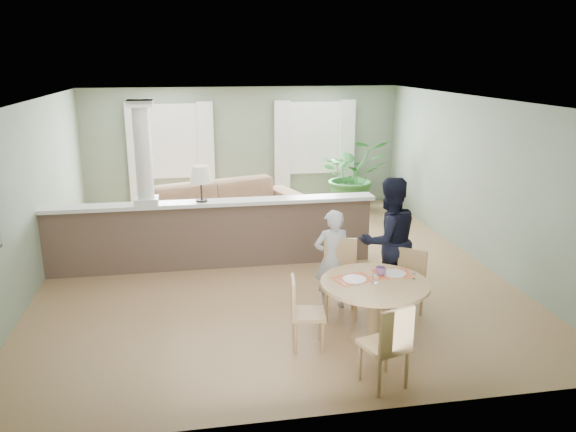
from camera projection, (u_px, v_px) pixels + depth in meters
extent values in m
plane|color=tan|center=(270.00, 267.00, 9.17)|extent=(8.00, 8.00, 0.00)
cube|color=gray|center=(244.00, 148.00, 12.59)|extent=(7.00, 0.02, 2.70)
cube|color=gray|center=(33.00, 196.00, 8.22)|extent=(0.02, 8.00, 2.70)
cube|color=gray|center=(476.00, 179.00, 9.38)|extent=(0.02, 8.00, 2.70)
cube|color=gray|center=(332.00, 284.00, 5.01)|extent=(7.00, 0.02, 2.70)
cube|color=white|center=(268.00, 99.00, 8.44)|extent=(7.00, 8.00, 0.02)
cube|color=white|center=(171.00, 141.00, 12.24)|extent=(1.10, 0.02, 1.50)
cube|color=white|center=(171.00, 141.00, 12.22)|extent=(1.22, 0.04, 1.62)
cube|color=white|center=(314.00, 138.00, 12.78)|extent=(1.10, 0.02, 1.50)
cube|color=white|center=(314.00, 138.00, 12.75)|extent=(1.22, 0.04, 1.62)
cube|color=white|center=(136.00, 157.00, 12.12)|extent=(0.35, 0.10, 2.30)
cube|color=white|center=(206.00, 155.00, 12.37)|extent=(0.35, 0.10, 2.30)
cube|color=white|center=(282.00, 152.00, 12.65)|extent=(0.35, 0.10, 2.30)
cube|color=white|center=(346.00, 151.00, 12.90)|extent=(0.35, 0.10, 2.30)
cube|color=brown|center=(213.00, 236.00, 9.06)|extent=(5.20, 0.22, 1.05)
cube|color=white|center=(211.00, 203.00, 8.91)|extent=(5.32, 0.36, 0.06)
cube|color=white|center=(147.00, 201.00, 8.73)|extent=(0.36, 0.36, 0.10)
cylinder|color=white|center=(143.00, 153.00, 8.52)|extent=(0.26, 0.26, 1.39)
cube|color=white|center=(140.00, 103.00, 8.32)|extent=(0.38, 0.38, 0.10)
cylinder|color=black|center=(202.00, 201.00, 8.88)|extent=(0.18, 0.18, 0.03)
cylinder|color=black|center=(201.00, 191.00, 8.84)|extent=(0.03, 0.03, 0.28)
cone|color=beige|center=(201.00, 174.00, 8.76)|extent=(0.36, 0.36, 0.26)
imported|color=#956F51|center=(221.00, 209.00, 10.91)|extent=(3.50, 2.22, 0.95)
imported|color=#276227|center=(353.00, 175.00, 12.37)|extent=(1.49, 1.29, 1.63)
cylinder|color=tan|center=(372.00, 340.00, 6.76)|extent=(0.54, 0.54, 0.04)
cylinder|color=tan|center=(374.00, 312.00, 6.67)|extent=(0.14, 0.14, 0.69)
cylinder|color=tan|center=(375.00, 284.00, 6.57)|extent=(1.28, 1.28, 0.04)
cube|color=red|center=(353.00, 279.00, 6.64)|extent=(0.53, 0.44, 0.01)
cube|color=red|center=(392.00, 274.00, 6.81)|extent=(0.48, 0.36, 0.01)
cylinder|color=white|center=(354.00, 279.00, 6.61)|extent=(0.28, 0.28, 0.01)
cylinder|color=white|center=(394.00, 273.00, 6.79)|extent=(0.28, 0.28, 0.01)
cylinder|color=white|center=(375.00, 279.00, 6.52)|extent=(0.08, 0.08, 0.09)
cube|color=silver|center=(352.00, 281.00, 6.54)|extent=(0.07, 0.18, 0.00)
cube|color=silver|center=(341.00, 282.00, 6.53)|extent=(0.07, 0.22, 0.00)
cylinder|color=white|center=(414.00, 276.00, 6.64)|extent=(0.04, 0.04, 0.07)
cylinder|color=silver|center=(414.00, 273.00, 6.63)|extent=(0.04, 0.04, 0.01)
imported|color=blue|center=(381.00, 271.00, 6.76)|extent=(0.16, 0.16, 0.10)
cube|color=tan|center=(341.00, 281.00, 7.34)|extent=(0.54, 0.54, 0.05)
cylinder|color=tan|center=(327.00, 304.00, 7.24)|extent=(0.04, 0.04, 0.47)
cylinder|color=tan|center=(355.00, 305.00, 7.23)|extent=(0.04, 0.04, 0.47)
cylinder|color=tan|center=(326.00, 293.00, 7.60)|extent=(0.04, 0.04, 0.47)
cylinder|color=tan|center=(353.00, 293.00, 7.58)|extent=(0.04, 0.04, 0.47)
cube|color=tan|center=(340.00, 256.00, 7.47)|extent=(0.43, 0.13, 0.50)
cube|color=tan|center=(406.00, 287.00, 7.28)|extent=(0.57, 0.57, 0.05)
cylinder|color=tan|center=(389.00, 305.00, 7.29)|extent=(0.04, 0.04, 0.41)
cylinder|color=tan|center=(413.00, 310.00, 7.13)|extent=(0.04, 0.04, 0.41)
cylinder|color=tan|center=(398.00, 296.00, 7.56)|extent=(0.04, 0.04, 0.41)
cylinder|color=tan|center=(421.00, 301.00, 7.40)|extent=(0.04, 0.04, 0.41)
cube|color=tan|center=(412.00, 265.00, 7.37)|extent=(0.31, 0.28, 0.44)
cube|color=tan|center=(384.00, 345.00, 5.76)|extent=(0.53, 0.53, 0.05)
cylinder|color=tan|center=(386.00, 355.00, 6.05)|extent=(0.04, 0.04, 0.43)
cylinder|color=tan|center=(360.00, 362.00, 5.90)|extent=(0.04, 0.04, 0.43)
cylinder|color=tan|center=(406.00, 370.00, 5.75)|extent=(0.04, 0.04, 0.43)
cylinder|color=tan|center=(379.00, 378.00, 5.60)|extent=(0.04, 0.04, 0.43)
cube|color=tan|center=(397.00, 331.00, 5.53)|extent=(0.40, 0.16, 0.46)
cube|color=tan|center=(308.00, 314.00, 6.54)|extent=(0.44, 0.44, 0.05)
cylinder|color=tan|center=(323.00, 337.00, 6.45)|extent=(0.04, 0.04, 0.40)
cylinder|color=tan|center=(320.00, 325.00, 6.75)|extent=(0.04, 0.04, 0.40)
cylinder|color=tan|center=(295.00, 338.00, 6.44)|extent=(0.04, 0.04, 0.40)
cylinder|color=tan|center=(294.00, 325.00, 6.74)|extent=(0.04, 0.04, 0.40)
cube|color=tan|center=(293.00, 296.00, 6.47)|extent=(0.09, 0.37, 0.43)
imported|color=#ADADB3|center=(332.00, 260.00, 7.53)|extent=(0.52, 0.35, 1.38)
imported|color=black|center=(388.00, 241.00, 7.66)|extent=(0.97, 0.82, 1.78)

